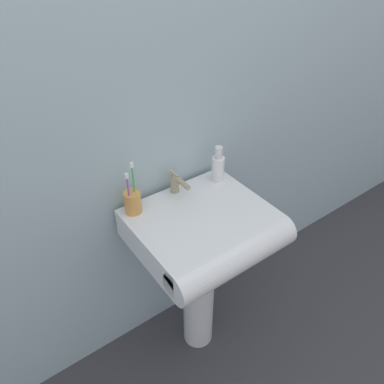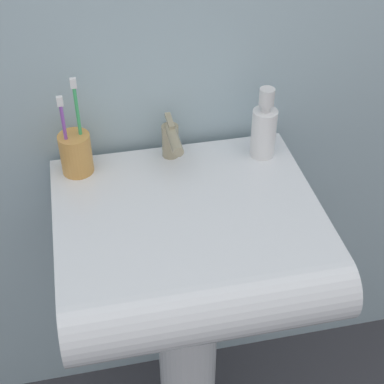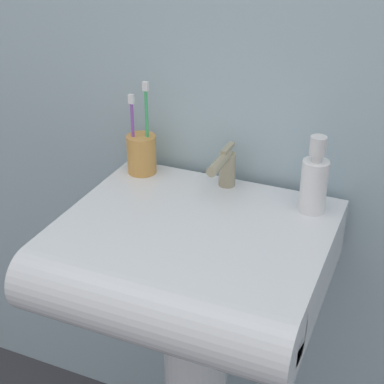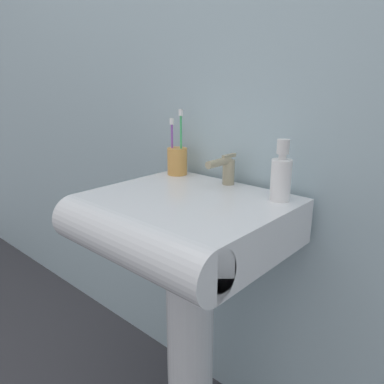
{
  "view_description": "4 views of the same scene",
  "coord_description": "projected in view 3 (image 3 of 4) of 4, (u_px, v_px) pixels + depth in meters",
  "views": [
    {
      "loc": [
        -0.66,
        -0.87,
        1.73
      ],
      "look_at": [
        -0.02,
        0.03,
        0.91
      ],
      "focal_mm": 35.0,
      "sensor_mm": 36.0,
      "label": 1
    },
    {
      "loc": [
        -0.17,
        -0.85,
        1.57
      ],
      "look_at": [
        0.01,
        -0.01,
        0.86
      ],
      "focal_mm": 55.0,
      "sensor_mm": 36.0,
      "label": 2
    },
    {
      "loc": [
        0.38,
        -0.91,
        1.41
      ],
      "look_at": [
        -0.01,
        0.01,
        0.88
      ],
      "focal_mm": 55.0,
      "sensor_mm": 36.0,
      "label": 3
    },
    {
      "loc": [
        0.65,
        -0.71,
        1.12
      ],
      "look_at": [
        0.02,
        -0.01,
        0.83
      ],
      "focal_mm": 35.0,
      "sensor_mm": 36.0,
      "label": 4
    }
  ],
  "objects": [
    {
      "name": "soap_bottle",
      "position": [
        314.0,
        182.0,
        1.16
      ],
      "size": [
        0.05,
        0.05,
        0.16
      ],
      "color": "white",
      "rests_on": "sink_basin"
    },
    {
      "name": "sink_basin",
      "position": [
        187.0,
        261.0,
        1.14
      ],
      "size": [
        0.52,
        0.47,
        0.12
      ],
      "color": "white",
      "rests_on": "sink_pedestal"
    },
    {
      "name": "faucet",
      "position": [
        227.0,
        167.0,
        1.25
      ],
      "size": [
        0.04,
        0.13,
        0.09
      ],
      "color": "tan",
      "rests_on": "sink_basin"
    },
    {
      "name": "toothbrush_cup",
      "position": [
        142.0,
        153.0,
        1.32
      ],
      "size": [
        0.07,
        0.07,
        0.21
      ],
      "color": "#D19347",
      "rests_on": "sink_basin"
    }
  ]
}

